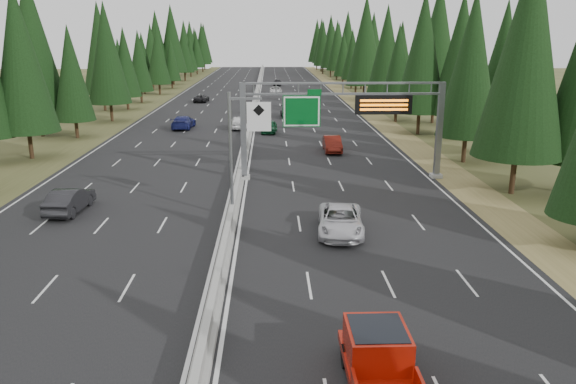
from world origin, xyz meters
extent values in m
cube|color=black|center=(0.00, 80.00, 0.04)|extent=(32.00, 260.00, 0.08)
cube|color=olive|center=(17.80, 80.00, 0.03)|extent=(3.60, 260.00, 0.06)
cube|color=#3D421F|center=(-17.80, 80.00, 0.03)|extent=(3.60, 260.00, 0.06)
cube|color=gray|center=(0.00, 80.00, 0.23)|extent=(0.70, 260.00, 0.30)
cube|color=gray|center=(0.00, 80.00, 0.63)|extent=(0.30, 260.00, 0.60)
cube|color=slate|center=(0.35, 35.00, 3.98)|extent=(0.45, 0.45, 7.80)
cube|color=gray|center=(0.35, 35.00, 0.23)|extent=(0.90, 0.90, 0.30)
cube|color=slate|center=(16.20, 35.00, 3.98)|extent=(0.45, 0.45, 7.80)
cube|color=gray|center=(16.20, 35.00, 0.23)|extent=(0.90, 0.90, 0.30)
cube|color=slate|center=(8.28, 35.00, 7.80)|extent=(15.85, 0.35, 0.16)
cube|color=slate|center=(8.28, 35.00, 6.96)|extent=(15.85, 0.35, 0.16)
cube|color=#054C19|center=(5.00, 34.75, 5.63)|extent=(3.00, 0.10, 2.50)
cube|color=silver|center=(5.00, 34.69, 5.63)|extent=(2.85, 0.02, 2.35)
cube|color=#054C19|center=(6.00, 34.75, 7.13)|extent=(1.10, 0.10, 0.45)
cube|color=black|center=(11.50, 34.70, 6.13)|extent=(4.50, 0.40, 1.50)
cube|color=orange|center=(11.50, 34.48, 6.48)|extent=(3.80, 0.02, 0.18)
cube|color=orange|center=(11.50, 34.48, 6.13)|extent=(3.80, 0.02, 0.18)
cube|color=orange|center=(11.50, 34.48, 5.78)|extent=(3.80, 0.02, 0.18)
cylinder|color=slate|center=(0.00, 25.00, 4.08)|extent=(0.20, 0.20, 8.00)
cube|color=gray|center=(0.00, 25.00, 0.18)|extent=(0.50, 0.50, 0.20)
cube|color=slate|center=(1.00, 25.00, 7.68)|extent=(2.00, 0.15, 0.15)
cube|color=silver|center=(1.80, 24.88, 6.58)|extent=(1.50, 0.06, 1.80)
cylinder|color=black|center=(20.51, 30.19, 1.43)|extent=(0.40, 0.40, 2.86)
cone|color=black|center=(20.51, 30.19, 10.38)|extent=(6.44, 6.44, 15.03)
cylinder|color=black|center=(24.99, 29.99, 1.27)|extent=(0.40, 0.40, 2.54)
cylinder|color=black|center=(20.54, 41.09, 1.24)|extent=(0.40, 0.40, 2.48)
cone|color=black|center=(20.54, 41.09, 8.99)|extent=(5.58, 5.58, 13.02)
cylinder|color=black|center=(24.57, 43.93, 1.18)|extent=(0.40, 0.40, 2.36)
cone|color=black|center=(24.57, 43.93, 8.57)|extent=(5.32, 5.32, 12.41)
cylinder|color=black|center=(20.26, 56.68, 1.33)|extent=(0.40, 0.40, 2.65)
cone|color=black|center=(20.26, 56.68, 9.62)|extent=(5.97, 5.97, 13.93)
cylinder|color=black|center=(24.04, 54.67, 1.31)|extent=(0.40, 0.40, 2.61)
cone|color=black|center=(24.04, 54.67, 9.48)|extent=(5.88, 5.88, 13.73)
cylinder|color=black|center=(19.74, 66.66, 1.05)|extent=(0.40, 0.40, 2.09)
cone|color=black|center=(19.74, 66.66, 7.59)|extent=(4.71, 4.71, 10.99)
cylinder|color=black|center=(24.60, 65.80, 1.48)|extent=(0.40, 0.40, 2.96)
cone|color=black|center=(24.60, 65.80, 10.73)|extent=(6.66, 6.66, 15.54)
cylinder|color=black|center=(20.85, 80.13, 1.30)|extent=(0.40, 0.40, 2.60)
cone|color=black|center=(20.85, 80.13, 9.41)|extent=(5.84, 5.84, 13.63)
cylinder|color=black|center=(23.01, 79.42, 1.10)|extent=(0.40, 0.40, 2.21)
cone|color=black|center=(23.01, 79.42, 8.00)|extent=(4.96, 4.96, 11.58)
cylinder|color=black|center=(19.59, 92.65, 1.48)|extent=(0.40, 0.40, 2.95)
cone|color=black|center=(19.59, 92.65, 10.70)|extent=(6.64, 6.64, 15.50)
cylinder|color=black|center=(23.41, 92.46, 0.99)|extent=(0.40, 0.40, 1.97)
cone|color=black|center=(23.41, 92.46, 7.15)|extent=(4.44, 4.44, 10.36)
cylinder|color=black|center=(19.84, 104.18, 0.92)|extent=(0.40, 0.40, 1.83)
cone|color=black|center=(19.84, 104.18, 6.65)|extent=(4.13, 4.13, 9.63)
cylinder|color=black|center=(23.32, 105.95, 1.29)|extent=(0.40, 0.40, 2.58)
cone|color=black|center=(23.32, 105.95, 9.35)|extent=(5.80, 5.80, 13.54)
cylinder|color=black|center=(20.93, 118.04, 1.04)|extent=(0.40, 0.40, 2.09)
cone|color=black|center=(20.93, 118.04, 7.56)|extent=(4.69, 4.69, 10.95)
cylinder|color=black|center=(23.09, 117.53, 1.12)|extent=(0.40, 0.40, 2.24)
cone|color=black|center=(23.09, 117.53, 8.12)|extent=(5.04, 5.04, 11.77)
cylinder|color=black|center=(20.41, 129.11, 1.02)|extent=(0.40, 0.40, 2.03)
cone|color=black|center=(20.41, 129.11, 7.36)|extent=(4.57, 4.57, 10.66)
cylinder|color=black|center=(24.64, 128.79, 1.04)|extent=(0.40, 0.40, 2.08)
cone|color=black|center=(24.64, 128.79, 7.55)|extent=(4.69, 4.69, 10.94)
cylinder|color=black|center=(20.65, 144.35, 1.26)|extent=(0.40, 0.40, 2.52)
cone|color=black|center=(20.65, 144.35, 9.12)|extent=(5.66, 5.66, 13.21)
cylinder|color=black|center=(24.74, 141.24, 0.92)|extent=(0.40, 0.40, 1.84)
cone|color=black|center=(24.74, 141.24, 6.66)|extent=(4.13, 4.13, 9.65)
cylinder|color=black|center=(20.12, 154.81, 1.33)|extent=(0.40, 0.40, 2.66)
cone|color=black|center=(20.12, 154.81, 9.66)|extent=(6.00, 6.00, 13.99)
cylinder|color=black|center=(24.78, 154.80, 1.47)|extent=(0.40, 0.40, 2.94)
cone|color=black|center=(24.78, 154.80, 10.67)|extent=(6.62, 6.62, 15.45)
cylinder|color=black|center=(19.13, 168.38, 1.29)|extent=(0.40, 0.40, 2.58)
cone|color=black|center=(19.13, 168.38, 9.35)|extent=(5.81, 5.81, 13.55)
cylinder|color=black|center=(23.67, 165.86, 1.24)|extent=(0.40, 0.40, 2.47)
cone|color=black|center=(23.67, 165.86, 8.96)|extent=(5.56, 5.56, 12.98)
cylinder|color=black|center=(19.79, 181.31, 1.38)|extent=(0.40, 0.40, 2.76)
cone|color=black|center=(19.79, 181.31, 10.01)|extent=(6.21, 6.21, 14.49)
cylinder|color=black|center=(23.45, 178.26, 1.18)|extent=(0.40, 0.40, 2.37)
cone|color=black|center=(23.45, 178.26, 8.58)|extent=(5.32, 5.32, 12.42)
cylinder|color=black|center=(19.11, 191.05, 1.38)|extent=(0.40, 0.40, 2.76)
cone|color=black|center=(19.11, 191.05, 9.99)|extent=(6.20, 6.20, 14.47)
cylinder|color=black|center=(23.86, 191.07, 1.50)|extent=(0.40, 0.40, 3.00)
cone|color=black|center=(23.86, 191.07, 10.87)|extent=(6.75, 6.75, 15.74)
cylinder|color=black|center=(-20.47, 44.04, 1.30)|extent=(0.40, 0.40, 2.60)
cone|color=black|center=(-20.47, 44.04, 9.44)|extent=(5.86, 5.86, 13.67)
cylinder|color=black|center=(-19.85, 55.43, 1.02)|extent=(0.40, 0.40, 2.04)
cone|color=black|center=(-19.85, 55.43, 7.38)|extent=(4.58, 4.58, 10.69)
cylinder|color=black|center=(-24.31, 56.71, 1.48)|extent=(0.40, 0.40, 2.96)
cone|color=black|center=(-24.31, 56.71, 10.75)|extent=(6.67, 6.67, 15.56)
cylinder|color=black|center=(-19.28, 68.27, 1.28)|extent=(0.40, 0.40, 2.55)
cone|color=black|center=(-19.28, 68.27, 9.26)|extent=(5.74, 5.74, 13.40)
cylinder|color=black|center=(-24.67, 68.53, 0.90)|extent=(0.40, 0.40, 1.80)
cone|color=black|center=(-24.67, 68.53, 6.54)|extent=(4.06, 4.06, 9.47)
cylinder|color=black|center=(-20.34, 81.77, 1.03)|extent=(0.40, 0.40, 2.06)
cone|color=black|center=(-20.34, 81.77, 7.47)|extent=(4.64, 4.64, 10.82)
cylinder|color=black|center=(-23.67, 80.58, 1.33)|extent=(0.40, 0.40, 2.66)
cone|color=black|center=(-23.67, 80.58, 9.64)|extent=(5.99, 5.99, 13.97)
cylinder|color=black|center=(-20.26, 91.48, 1.00)|extent=(0.40, 0.40, 2.00)
cone|color=black|center=(-20.26, 91.48, 7.26)|extent=(4.51, 4.51, 10.52)
cylinder|color=black|center=(-24.02, 92.43, 0.89)|extent=(0.40, 0.40, 1.78)
cone|color=black|center=(-24.02, 92.43, 6.45)|extent=(4.00, 4.00, 9.34)
cylinder|color=black|center=(-19.67, 105.57, 1.07)|extent=(0.40, 0.40, 2.15)
cone|color=black|center=(-19.67, 105.57, 7.78)|extent=(4.83, 4.83, 11.26)
cylinder|color=black|center=(-23.02, 106.97, 0.98)|extent=(0.40, 0.40, 1.96)
cone|color=black|center=(-23.02, 106.97, 7.11)|extent=(4.42, 4.42, 10.30)
cylinder|color=black|center=(-19.41, 119.18, 0.90)|extent=(0.40, 0.40, 1.80)
cone|color=black|center=(-19.41, 119.18, 6.53)|extent=(4.05, 4.05, 9.46)
cylinder|color=black|center=(-23.21, 116.99, 1.13)|extent=(0.40, 0.40, 2.26)
cone|color=black|center=(-23.21, 116.99, 8.20)|extent=(5.09, 5.09, 11.87)
cylinder|color=black|center=(-20.85, 130.15, 1.50)|extent=(0.40, 0.40, 3.01)
cone|color=black|center=(-20.85, 130.15, 10.91)|extent=(6.77, 6.77, 15.80)
cylinder|color=black|center=(-24.29, 128.90, 1.39)|extent=(0.40, 0.40, 2.78)
cone|color=black|center=(-24.29, 128.90, 10.08)|extent=(6.26, 6.26, 14.60)
cylinder|color=black|center=(-19.75, 141.58, 1.13)|extent=(0.40, 0.40, 2.26)
cone|color=black|center=(-19.75, 141.58, 8.21)|extent=(5.10, 5.10, 11.89)
cylinder|color=black|center=(-23.32, 143.91, 1.42)|extent=(0.40, 0.40, 2.83)
cone|color=black|center=(-23.32, 143.91, 10.26)|extent=(6.37, 6.37, 14.86)
cylinder|color=black|center=(-20.25, 156.80, 0.93)|extent=(0.40, 0.40, 1.87)
cone|color=black|center=(-20.25, 156.80, 6.77)|extent=(4.21, 4.21, 9.81)
cylinder|color=black|center=(-24.54, 153.10, 1.05)|extent=(0.40, 0.40, 2.10)
cone|color=black|center=(-24.54, 153.10, 7.61)|extent=(4.72, 4.72, 11.02)
cylinder|color=black|center=(-19.91, 168.77, 1.06)|extent=(0.40, 0.40, 2.12)
cone|color=black|center=(-19.91, 168.77, 7.69)|extent=(4.77, 4.77, 11.13)
cylinder|color=black|center=(-23.17, 166.45, 1.30)|extent=(0.40, 0.40, 2.59)
cone|color=black|center=(-23.17, 166.45, 9.40)|extent=(5.83, 5.83, 13.61)
cylinder|color=black|center=(-19.49, 180.41, 1.27)|extent=(0.40, 0.40, 2.54)
cone|color=black|center=(-19.49, 180.41, 9.22)|extent=(5.72, 5.72, 13.35)
cylinder|color=black|center=(-23.12, 179.17, 1.31)|extent=(0.40, 0.40, 2.61)
cone|color=black|center=(-23.12, 179.17, 9.48)|extent=(5.88, 5.88, 13.73)
cylinder|color=black|center=(-20.23, 192.93, 1.26)|extent=(0.40, 0.40, 2.52)
cone|color=black|center=(-20.23, 192.93, 9.15)|extent=(5.68, 5.68, 13.25)
cylinder|color=black|center=(-23.57, 193.81, 1.16)|extent=(0.40, 0.40, 2.32)
cone|color=black|center=(-23.57, 193.81, 8.40)|extent=(5.22, 5.22, 12.17)
imported|color=silver|center=(6.60, 21.69, 0.86)|extent=(3.10, 5.83, 1.56)
cylinder|color=black|center=(5.09, 7.69, 0.50)|extent=(0.32, 0.85, 0.85)
cylinder|color=black|center=(6.89, 7.69, 0.50)|extent=(0.32, 0.85, 0.85)
cube|color=#A21709|center=(5.99, 6.00, 0.66)|extent=(2.12, 5.92, 0.32)
cube|color=#A21709|center=(5.99, 6.95, 1.40)|extent=(2.01, 2.33, 1.16)
cube|color=black|center=(5.99, 6.95, 1.72)|extent=(1.80, 2.01, 0.58)
imported|color=#124F2A|center=(2.39, 57.89, 0.82)|extent=(2.10, 4.47, 1.48)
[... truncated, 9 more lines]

